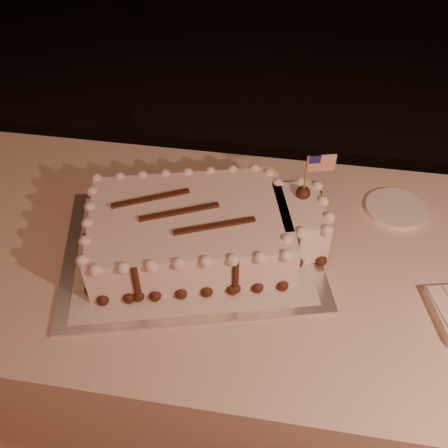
% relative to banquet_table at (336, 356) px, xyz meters
% --- Properties ---
extents(banquet_table, '(2.40, 0.80, 0.75)m').
position_rel_banquet_table_xyz_m(banquet_table, '(0.00, 0.00, 0.00)').
color(banquet_table, beige).
rests_on(banquet_table, ground).
extents(cake_board, '(0.70, 0.59, 0.01)m').
position_rel_banquet_table_xyz_m(cake_board, '(-0.40, -0.00, 0.38)').
color(cake_board, silver).
rests_on(cake_board, banquet_table).
extents(doily, '(0.62, 0.53, 0.00)m').
position_rel_banquet_table_xyz_m(doily, '(-0.40, -0.00, 0.38)').
color(doily, silver).
rests_on(doily, cake_board).
extents(sheet_cake, '(0.59, 0.42, 0.23)m').
position_rel_banquet_table_xyz_m(sheet_cake, '(-0.37, 0.00, 0.44)').
color(sheet_cake, white).
rests_on(sheet_cake, doily).
extents(side_plate, '(0.16, 0.16, 0.01)m').
position_rel_banquet_table_xyz_m(side_plate, '(0.10, 0.22, 0.38)').
color(side_plate, white).
rests_on(side_plate, banquet_table).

